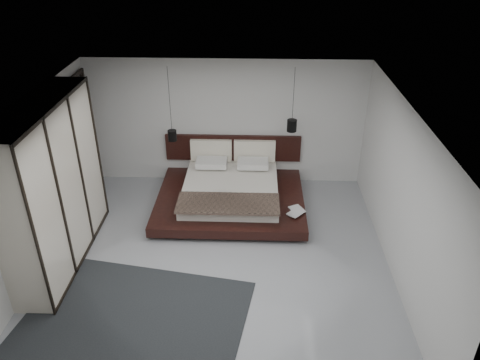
{
  "coord_description": "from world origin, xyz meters",
  "views": [
    {
      "loc": [
        0.65,
        -6.49,
        5.26
      ],
      "look_at": [
        0.37,
        1.2,
        0.98
      ],
      "focal_mm": 35.0,
      "sensor_mm": 36.0,
      "label": 1
    }
  ],
  "objects_px": {
    "bed": "(231,192)",
    "pendant_left": "(172,135)",
    "lattice_screen": "(85,135)",
    "wardrobe": "(51,187)",
    "pendant_right": "(292,125)",
    "rug": "(133,320)"
  },
  "relations": [
    {
      "from": "lattice_screen",
      "to": "wardrobe",
      "type": "xyz_separation_m",
      "value": [
        0.25,
        -2.4,
        0.12
      ]
    },
    {
      "from": "pendant_left",
      "to": "pendant_right",
      "type": "relative_size",
      "value": 1.19
    },
    {
      "from": "wardrobe",
      "to": "bed",
      "type": "bearing_deg",
      "value": 32.98
    },
    {
      "from": "bed",
      "to": "pendant_right",
      "type": "bearing_deg",
      "value": 21.82
    },
    {
      "from": "lattice_screen",
      "to": "wardrobe",
      "type": "bearing_deg",
      "value": -84.01
    },
    {
      "from": "pendant_right",
      "to": "wardrobe",
      "type": "bearing_deg",
      "value": -150.16
    },
    {
      "from": "lattice_screen",
      "to": "pendant_right",
      "type": "bearing_deg",
      "value": -0.74
    },
    {
      "from": "pendant_left",
      "to": "rug",
      "type": "distance_m",
      "value": 4.07
    },
    {
      "from": "lattice_screen",
      "to": "pendant_right",
      "type": "height_order",
      "value": "pendant_right"
    },
    {
      "from": "wardrobe",
      "to": "rug",
      "type": "relative_size",
      "value": 0.88
    },
    {
      "from": "bed",
      "to": "pendant_right",
      "type": "height_order",
      "value": "pendant_right"
    },
    {
      "from": "pendant_left",
      "to": "wardrobe",
      "type": "height_order",
      "value": "wardrobe"
    },
    {
      "from": "wardrobe",
      "to": "rug",
      "type": "xyz_separation_m",
      "value": [
        1.56,
        -1.5,
        -1.42
      ]
    },
    {
      "from": "pendant_left",
      "to": "bed",
      "type": "bearing_deg",
      "value": -21.82
    },
    {
      "from": "bed",
      "to": "lattice_screen",
      "type": "bearing_deg",
      "value": 169.92
    },
    {
      "from": "lattice_screen",
      "to": "pendant_left",
      "type": "bearing_deg",
      "value": -1.72
    },
    {
      "from": "bed",
      "to": "pendant_left",
      "type": "distance_m",
      "value": 1.69
    },
    {
      "from": "pendant_right",
      "to": "wardrobe",
      "type": "xyz_separation_m",
      "value": [
        -4.08,
        -2.34,
        -0.18
      ]
    },
    {
      "from": "pendant_left",
      "to": "rug",
      "type": "height_order",
      "value": "pendant_left"
    },
    {
      "from": "pendant_right",
      "to": "bed",
      "type": "bearing_deg",
      "value": -158.18
    },
    {
      "from": "bed",
      "to": "pendant_left",
      "type": "relative_size",
      "value": 1.92
    },
    {
      "from": "bed",
      "to": "rug",
      "type": "relative_size",
      "value": 0.91
    }
  ]
}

